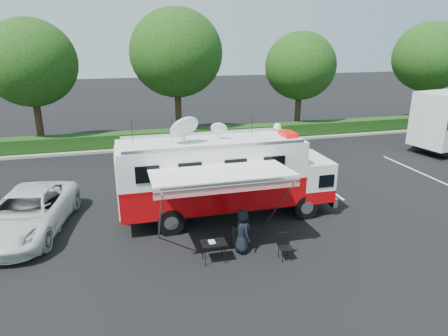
# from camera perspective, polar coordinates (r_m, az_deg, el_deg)

# --- Properties ---
(ground_plane) EXTENTS (120.00, 120.00, 0.00)m
(ground_plane) POSITION_cam_1_polar(r_m,az_deg,el_deg) (16.45, 0.44, -6.83)
(ground_plane) COLOR black
(ground_plane) RESTS_ON ground
(back_border) EXTENTS (60.00, 6.14, 8.87)m
(back_border) POSITION_cam_1_polar(r_m,az_deg,el_deg) (27.81, -4.33, 14.15)
(back_border) COLOR #9E998E
(back_border) RESTS_ON ground_plane
(stall_lines) EXTENTS (24.12, 5.50, 0.01)m
(stall_lines) POSITION_cam_1_polar(r_m,az_deg,el_deg) (19.03, -3.37, -3.26)
(stall_lines) COLOR silver
(stall_lines) RESTS_ON ground_plane
(command_truck) EXTENTS (8.53, 2.35, 4.10)m
(command_truck) POSITION_cam_1_polar(r_m,az_deg,el_deg) (15.77, 0.20, -1.08)
(command_truck) COLOR black
(command_truck) RESTS_ON ground_plane
(awning) EXTENTS (4.65, 2.42, 2.81)m
(awning) POSITION_cam_1_polar(r_m,az_deg,el_deg) (13.07, -0.29, -1.15)
(awning) COLOR white
(awning) RESTS_ON ground_plane
(white_suv) EXTENTS (3.53, 5.93, 1.54)m
(white_suv) POSITION_cam_1_polar(r_m,az_deg,el_deg) (16.85, -25.92, -8.17)
(white_suv) COLOR silver
(white_suv) RESTS_ON ground_plane
(person) EXTENTS (0.61, 0.83, 1.54)m
(person) POSITION_cam_1_polar(r_m,az_deg,el_deg) (13.92, 2.61, -11.84)
(person) COLOR black
(person) RESTS_ON ground_plane
(folding_table) EXTENTS (0.82, 0.58, 0.69)m
(folding_table) POSITION_cam_1_polar(r_m,az_deg,el_deg) (13.06, -1.49, -10.75)
(folding_table) COLOR black
(folding_table) RESTS_ON ground_plane
(folding_chair) EXTENTS (0.45, 0.47, 0.88)m
(folding_chair) POSITION_cam_1_polar(r_m,az_deg,el_deg) (13.46, 8.65, -10.64)
(folding_chair) COLOR black
(folding_chair) RESTS_ON ground_plane
(trash_bin) EXTENTS (0.52, 0.52, 0.79)m
(trash_bin) POSITION_cam_1_polar(r_m,az_deg,el_deg) (14.20, 2.16, -9.35)
(trash_bin) COLOR black
(trash_bin) RESTS_ON ground_plane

